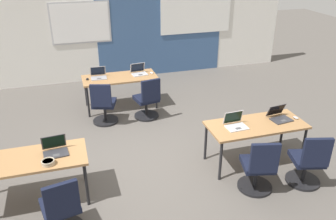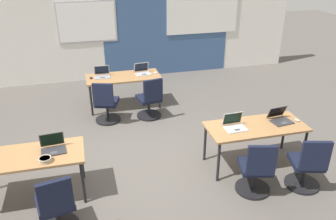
{
  "view_description": "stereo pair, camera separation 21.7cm",
  "coord_description": "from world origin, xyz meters",
  "px_view_note": "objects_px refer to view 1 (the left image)",
  "views": [
    {
      "loc": [
        -1.05,
        -4.96,
        3.38
      ],
      "look_at": [
        0.49,
        0.19,
        0.78
      ],
      "focal_mm": 37.35,
      "sensor_mm": 36.0,
      "label": 1
    },
    {
      "loc": [
        -0.84,
        -5.01,
        3.38
      ],
      "look_at": [
        0.49,
        0.19,
        0.78
      ],
      "focal_mm": 37.35,
      "sensor_mm": 36.0,
      "label": 2
    }
  ],
  "objects_px": {
    "chair_far_left": "(104,107)",
    "laptop_near_left_inner": "(55,149)",
    "desk_near_left": "(27,163)",
    "snack_bowl": "(48,162)",
    "laptop_near_right_end": "(279,116)",
    "mouse_near_right_end": "(296,118)",
    "chair_far_right": "(148,102)",
    "laptop_far_left": "(99,75)",
    "laptop_near_right_inner": "(235,124)",
    "chair_near_left_inner": "(62,212)",
    "chair_near_right_inner": "(258,170)",
    "laptop_far_right": "(139,72)",
    "mouse_far_right": "(152,73)",
    "chair_near_right_end": "(308,164)",
    "mouse_far_left": "(87,79)",
    "desk_near_right": "(256,127)",
    "desk_far_center": "(120,79)"
  },
  "relations": [
    {
      "from": "desk_near_right",
      "to": "laptop_near_left_inner",
      "type": "relative_size",
      "value": 4.49
    },
    {
      "from": "laptop_far_left",
      "to": "laptop_near_right_inner",
      "type": "bearing_deg",
      "value": -55.99
    },
    {
      "from": "mouse_far_right",
      "to": "desk_near_left",
      "type": "bearing_deg",
      "value": -131.33
    },
    {
      "from": "snack_bowl",
      "to": "laptop_near_left_inner",
      "type": "bearing_deg",
      "value": 70.63
    },
    {
      "from": "desk_near_left",
      "to": "laptop_near_right_end",
      "type": "relative_size",
      "value": 4.36
    },
    {
      "from": "chair_near_right_inner",
      "to": "chair_far_left",
      "type": "distance_m",
      "value": 3.39
    },
    {
      "from": "laptop_near_right_end",
      "to": "laptop_far_left",
      "type": "distance_m",
      "value": 3.87
    },
    {
      "from": "laptop_near_right_inner",
      "to": "laptop_near_right_end",
      "type": "height_order",
      "value": "laptop_near_right_inner"
    },
    {
      "from": "laptop_near_right_end",
      "to": "chair_far_left",
      "type": "height_order",
      "value": "laptop_near_right_end"
    },
    {
      "from": "desk_far_center",
      "to": "chair_near_right_inner",
      "type": "distance_m",
      "value": 3.8
    },
    {
      "from": "desk_near_left",
      "to": "laptop_far_right",
      "type": "relative_size",
      "value": 4.42
    },
    {
      "from": "laptop_near_right_end",
      "to": "mouse_near_right_end",
      "type": "relative_size",
      "value": 3.26
    },
    {
      "from": "chair_far_right",
      "to": "laptop_far_left",
      "type": "height_order",
      "value": "laptop_far_left"
    },
    {
      "from": "laptop_near_right_inner",
      "to": "chair_near_left_inner",
      "type": "relative_size",
      "value": 0.37
    },
    {
      "from": "laptop_near_left_inner",
      "to": "snack_bowl",
      "type": "xyz_separation_m",
      "value": [
        -0.09,
        -0.27,
        -0.01
      ]
    },
    {
      "from": "chair_far_left",
      "to": "laptop_near_left_inner",
      "type": "bearing_deg",
      "value": 84.13
    },
    {
      "from": "mouse_near_right_end",
      "to": "chair_near_right_end",
      "type": "bearing_deg",
      "value": -108.81
    },
    {
      "from": "desk_near_left",
      "to": "chair_near_right_inner",
      "type": "xyz_separation_m",
      "value": [
        3.17,
        -0.71,
        -0.28
      ]
    },
    {
      "from": "chair_far_left",
      "to": "desk_near_left",
      "type": "bearing_deg",
      "value": 76.48
    },
    {
      "from": "chair_far_left",
      "to": "chair_near_right_inner",
      "type": "bearing_deg",
      "value": 141.56
    },
    {
      "from": "laptop_far_right",
      "to": "desk_near_right",
      "type": "bearing_deg",
      "value": -72.16
    },
    {
      "from": "mouse_far_left",
      "to": "chair_near_right_inner",
      "type": "bearing_deg",
      "value": -59.1
    },
    {
      "from": "desk_near_left",
      "to": "laptop_near_right_end",
      "type": "bearing_deg",
      "value": 0.72
    },
    {
      "from": "mouse_far_right",
      "to": "mouse_far_left",
      "type": "relative_size",
      "value": 1.02
    },
    {
      "from": "laptop_far_right",
      "to": "mouse_far_right",
      "type": "xyz_separation_m",
      "value": [
        0.27,
        -0.05,
        -0.03
      ]
    },
    {
      "from": "desk_near_left",
      "to": "chair_near_right_inner",
      "type": "distance_m",
      "value": 3.26
    },
    {
      "from": "chair_far_left",
      "to": "desk_near_right",
      "type": "bearing_deg",
      "value": 154.11
    },
    {
      "from": "chair_near_right_end",
      "to": "mouse_far_left",
      "type": "distance_m",
      "value": 4.65
    },
    {
      "from": "laptop_near_right_inner",
      "to": "chair_near_right_end",
      "type": "relative_size",
      "value": 0.37
    },
    {
      "from": "chair_near_left_inner",
      "to": "desk_near_left",
      "type": "bearing_deg",
      "value": -75.07
    },
    {
      "from": "laptop_far_left",
      "to": "laptop_near_left_inner",
      "type": "height_order",
      "value": "laptop_near_left_inner"
    },
    {
      "from": "chair_near_right_end",
      "to": "chair_near_left_inner",
      "type": "bearing_deg",
      "value": 15.02
    },
    {
      "from": "mouse_far_left",
      "to": "laptop_near_right_inner",
      "type": "bearing_deg",
      "value": -53.56
    },
    {
      "from": "chair_far_right",
      "to": "snack_bowl",
      "type": "bearing_deg",
      "value": 39.5
    },
    {
      "from": "desk_near_right",
      "to": "chair_far_left",
      "type": "xyz_separation_m",
      "value": [
        -2.21,
        2.12,
        -0.28
      ]
    },
    {
      "from": "laptop_near_left_inner",
      "to": "mouse_far_left",
      "type": "bearing_deg",
      "value": 70.65
    },
    {
      "from": "mouse_near_right_end",
      "to": "laptop_far_right",
      "type": "bearing_deg",
      "value": 125.22
    },
    {
      "from": "mouse_far_right",
      "to": "mouse_near_right_end",
      "type": "relative_size",
      "value": 0.99
    },
    {
      "from": "mouse_far_right",
      "to": "laptop_near_right_inner",
      "type": "relative_size",
      "value": 0.33
    },
    {
      "from": "chair_near_right_inner",
      "to": "laptop_far_left",
      "type": "height_order",
      "value": "laptop_far_left"
    },
    {
      "from": "mouse_near_right_end",
      "to": "snack_bowl",
      "type": "bearing_deg",
      "value": -177.11
    },
    {
      "from": "laptop_near_right_end",
      "to": "snack_bowl",
      "type": "relative_size",
      "value": 2.07
    },
    {
      "from": "laptop_near_left_inner",
      "to": "snack_bowl",
      "type": "bearing_deg",
      "value": -115.0
    },
    {
      "from": "desk_far_center",
      "to": "laptop_near_left_inner",
      "type": "relative_size",
      "value": 4.49
    },
    {
      "from": "desk_near_left",
      "to": "snack_bowl",
      "type": "height_order",
      "value": "snack_bowl"
    },
    {
      "from": "laptop_far_right",
      "to": "chair_near_left_inner",
      "type": "xyz_separation_m",
      "value": [
        -1.79,
        -3.66,
        -0.39
      ]
    },
    {
      "from": "mouse_far_right",
      "to": "chair_far_right",
      "type": "xyz_separation_m",
      "value": [
        -0.28,
        -0.71,
        -0.36
      ]
    },
    {
      "from": "desk_near_right",
      "to": "laptop_far_left",
      "type": "xyz_separation_m",
      "value": [
        -2.19,
        2.88,
        0.11
      ]
    },
    {
      "from": "laptop_near_right_inner",
      "to": "chair_far_left",
      "type": "xyz_separation_m",
      "value": [
        -1.84,
        2.1,
        -0.39
      ]
    },
    {
      "from": "desk_near_right",
      "to": "mouse_far_right",
      "type": "bearing_deg",
      "value": 110.22
    }
  ]
}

